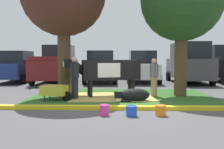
{
  "coord_description": "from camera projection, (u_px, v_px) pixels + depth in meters",
  "views": [
    {
      "loc": [
        -0.02,
        -8.16,
        1.59
      ],
      "look_at": [
        -0.32,
        2.31,
        0.9
      ],
      "focal_mm": 41.17,
      "sensor_mm": 36.0,
      "label": 1
    }
  ],
  "objects": [
    {
      "name": "ground_plane",
      "position": [
        120.0,
        107.0,
        8.24
      ],
      "size": [
        80.0,
        80.0,
        0.0
      ],
      "primitive_type": "plane",
      "color": "#4C4C4F"
    },
    {
      "name": "grass_island",
      "position": [
        122.0,
        97.0,
        10.44
      ],
      "size": [
        7.28,
        4.88,
        0.02
      ],
      "primitive_type": "cube",
      "color": "#2D5B23",
      "rests_on": "ground"
    },
    {
      "name": "curb_yellow",
      "position": [
        123.0,
        108.0,
        7.85
      ],
      "size": [
        8.48,
        0.24,
        0.12
      ],
      "primitive_type": "cube",
      "color": "yellow",
      "rests_on": "ground"
    },
    {
      "name": "hay_bedding",
      "position": [
        112.0,
        97.0,
        10.26
      ],
      "size": [
        3.39,
        2.66,
        0.04
      ],
      "primitive_type": "cube",
      "rotation": [
        0.0,
        0.0,
        0.08
      ],
      "color": "tan",
      "rests_on": "ground"
    },
    {
      "name": "shade_tree_right",
      "position": [
        182.0,
        1.0,
        10.37
      ],
      "size": [
        3.35,
        3.35,
        5.61
      ],
      "color": "#4C3823",
      "rests_on": "ground"
    },
    {
      "name": "cow_holstein",
      "position": [
        108.0,
        70.0,
        10.37
      ],
      "size": [
        3.08,
        1.25,
        1.54
      ],
      "color": "black",
      "rests_on": "ground"
    },
    {
      "name": "calf_lying",
      "position": [
        134.0,
        95.0,
        9.25
      ],
      "size": [
        1.33,
        0.64,
        0.48
      ],
      "color": "black",
      "rests_on": "ground"
    },
    {
      "name": "person_handler",
      "position": [
        75.0,
        77.0,
        9.66
      ],
      "size": [
        0.34,
        0.51,
        1.63
      ],
      "color": "black",
      "rests_on": "ground"
    },
    {
      "name": "person_visitor_near",
      "position": [
        154.0,
        76.0,
        10.44
      ],
      "size": [
        0.34,
        0.51,
        1.56
      ],
      "color": "#9E7F5B",
      "rests_on": "ground"
    },
    {
      "name": "wheelbarrow",
      "position": [
        55.0,
        90.0,
        9.41
      ],
      "size": [
        1.62,
        0.81,
        0.63
      ],
      "color": "gold",
      "rests_on": "ground"
    },
    {
      "name": "bucket_pink",
      "position": [
        104.0,
        110.0,
        7.05
      ],
      "size": [
        0.27,
        0.27,
        0.3
      ],
      "color": "#EA3893",
      "rests_on": "ground"
    },
    {
      "name": "bucket_blue",
      "position": [
        131.0,
        111.0,
        6.98
      ],
      "size": [
        0.32,
        0.32,
        0.28
      ],
      "color": "blue",
      "rests_on": "ground"
    },
    {
      "name": "bucket_orange",
      "position": [
        161.0,
        110.0,
        7.04
      ],
      "size": [
        0.32,
        0.32,
        0.29
      ],
      "color": "orange",
      "rests_on": "ground"
    },
    {
      "name": "sedan_red",
      "position": [
        17.0,
        67.0,
        16.79
      ],
      "size": [
        2.07,
        4.43,
        2.02
      ],
      "color": "navy",
      "rests_on": "ground"
    },
    {
      "name": "pickup_truck_maroon",
      "position": [
        56.0,
        65.0,
        16.52
      ],
      "size": [
        2.28,
        5.43,
        2.42
      ],
      "color": "maroon",
      "rests_on": "ground"
    },
    {
      "name": "sedan_silver",
      "position": [
        101.0,
        67.0,
        16.46
      ],
      "size": [
        2.07,
        4.43,
        2.02
      ],
      "color": "silver",
      "rests_on": "ground"
    },
    {
      "name": "hatchback_white",
      "position": [
        142.0,
        67.0,
        16.64
      ],
      "size": [
        2.07,
        4.43,
        2.02
      ],
      "color": "silver",
      "rests_on": "ground"
    },
    {
      "name": "suv_dark_grey",
      "position": [
        189.0,
        63.0,
        16.03
      ],
      "size": [
        2.17,
        4.63,
        2.52
      ],
      "color": "#3D3D42",
      "rests_on": "ground"
    }
  ]
}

